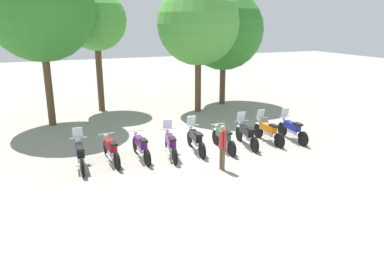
{
  "coord_description": "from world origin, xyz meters",
  "views": [
    {
      "loc": [
        -5.55,
        -12.95,
        5.16
      ],
      "look_at": [
        0.0,
        0.5,
        0.9
      ],
      "focal_mm": 34.4,
      "sensor_mm": 36.0,
      "label": 1
    }
  ],
  "objects_px": {
    "motorcycle_7": "(268,131)",
    "person_0": "(223,144)",
    "motorcycle_3": "(171,144)",
    "motorcycle_8": "(292,129)",
    "tree_3": "(224,30)",
    "tree_0": "(40,7)",
    "motorcycle_5": "(223,138)",
    "motorcycle_2": "(141,146)",
    "motorcycle_0": "(80,154)",
    "motorcycle_6": "(246,134)",
    "tree_2": "(198,24)",
    "tree_1": "(96,21)",
    "motorcycle_4": "(196,139)",
    "motorcycle_1": "(111,150)"
  },
  "relations": [
    {
      "from": "motorcycle_7",
      "to": "person_0",
      "type": "xyz_separation_m",
      "value": [
        -3.26,
        -2.02,
        0.46
      ]
    },
    {
      "from": "motorcycle_3",
      "to": "motorcycle_7",
      "type": "distance_m",
      "value": 4.52
    },
    {
      "from": "motorcycle_8",
      "to": "person_0",
      "type": "xyz_separation_m",
      "value": [
        -4.4,
        -1.84,
        0.46
      ]
    },
    {
      "from": "tree_3",
      "to": "tree_0",
      "type": "bearing_deg",
      "value": -173.45
    },
    {
      "from": "motorcycle_5",
      "to": "tree_3",
      "type": "relative_size",
      "value": 0.31
    },
    {
      "from": "motorcycle_2",
      "to": "motorcycle_8",
      "type": "height_order",
      "value": "motorcycle_8"
    },
    {
      "from": "tree_3",
      "to": "motorcycle_0",
      "type": "bearing_deg",
      "value": -141.52
    },
    {
      "from": "motorcycle_2",
      "to": "motorcycle_6",
      "type": "distance_m",
      "value": 4.54
    },
    {
      "from": "motorcycle_3",
      "to": "tree_3",
      "type": "bearing_deg",
      "value": -29.99
    },
    {
      "from": "tree_2",
      "to": "tree_1",
      "type": "bearing_deg",
      "value": 156.16
    },
    {
      "from": "person_0",
      "to": "tree_1",
      "type": "xyz_separation_m",
      "value": [
        -2.5,
        10.88,
        4.17
      ]
    },
    {
      "from": "motorcycle_2",
      "to": "tree_0",
      "type": "height_order",
      "value": "tree_0"
    },
    {
      "from": "motorcycle_8",
      "to": "tree_3",
      "type": "relative_size",
      "value": 0.31
    },
    {
      "from": "motorcycle_7",
      "to": "person_0",
      "type": "height_order",
      "value": "person_0"
    },
    {
      "from": "motorcycle_0",
      "to": "motorcycle_6",
      "type": "height_order",
      "value": "same"
    },
    {
      "from": "motorcycle_3",
      "to": "tree_1",
      "type": "relative_size",
      "value": 0.32
    },
    {
      "from": "motorcycle_3",
      "to": "motorcycle_7",
      "type": "relative_size",
      "value": 0.99
    },
    {
      "from": "motorcycle_5",
      "to": "tree_2",
      "type": "distance_m",
      "value": 8.23
    },
    {
      "from": "person_0",
      "to": "tree_2",
      "type": "relative_size",
      "value": 0.23
    },
    {
      "from": "motorcycle_4",
      "to": "person_0",
      "type": "distance_m",
      "value": 2.19
    },
    {
      "from": "motorcycle_6",
      "to": "person_0",
      "type": "height_order",
      "value": "person_0"
    },
    {
      "from": "motorcycle_4",
      "to": "tree_1",
      "type": "xyz_separation_m",
      "value": [
        -2.37,
        8.74,
        4.63
      ]
    },
    {
      "from": "motorcycle_1",
      "to": "tree_3",
      "type": "bearing_deg",
      "value": -52.4
    },
    {
      "from": "tree_0",
      "to": "tree_3",
      "type": "distance_m",
      "value": 10.48
    },
    {
      "from": "tree_2",
      "to": "tree_0",
      "type": "bearing_deg",
      "value": 179.62
    },
    {
      "from": "tree_0",
      "to": "motorcycle_0",
      "type": "bearing_deg",
      "value": -83.77
    },
    {
      "from": "motorcycle_2",
      "to": "tree_3",
      "type": "bearing_deg",
      "value": -45.69
    },
    {
      "from": "motorcycle_4",
      "to": "motorcycle_7",
      "type": "height_order",
      "value": "same"
    },
    {
      "from": "motorcycle_2",
      "to": "motorcycle_6",
      "type": "relative_size",
      "value": 1.0
    },
    {
      "from": "motorcycle_7",
      "to": "motorcycle_8",
      "type": "xyz_separation_m",
      "value": [
        1.14,
        -0.18,
        0.0
      ]
    },
    {
      "from": "person_0",
      "to": "tree_3",
      "type": "relative_size",
      "value": 0.24
    },
    {
      "from": "motorcycle_2",
      "to": "motorcycle_7",
      "type": "distance_m",
      "value": 5.66
    },
    {
      "from": "motorcycle_2",
      "to": "motorcycle_8",
      "type": "distance_m",
      "value": 6.8
    },
    {
      "from": "motorcycle_4",
      "to": "motorcycle_8",
      "type": "bearing_deg",
      "value": -88.9
    },
    {
      "from": "person_0",
      "to": "motorcycle_3",
      "type": "bearing_deg",
      "value": -60.04
    },
    {
      "from": "motorcycle_8",
      "to": "tree_0",
      "type": "xyz_separation_m",
      "value": [
        -9.76,
        6.78,
        5.25
      ]
    },
    {
      "from": "motorcycle_4",
      "to": "motorcycle_3",
      "type": "bearing_deg",
      "value": 102.4
    },
    {
      "from": "tree_3",
      "to": "motorcycle_3",
      "type": "bearing_deg",
      "value": -128.56
    },
    {
      "from": "motorcycle_3",
      "to": "motorcycle_0",
      "type": "bearing_deg",
      "value": 95.84
    },
    {
      "from": "motorcycle_0",
      "to": "tree_3",
      "type": "xyz_separation_m",
      "value": [
        9.64,
        7.66,
        4.07
      ]
    },
    {
      "from": "motorcycle_0",
      "to": "tree_1",
      "type": "relative_size",
      "value": 0.32
    },
    {
      "from": "motorcycle_0",
      "to": "motorcycle_8",
      "type": "distance_m",
      "value": 9.06
    },
    {
      "from": "motorcycle_2",
      "to": "tree_0",
      "type": "distance_m",
      "value": 8.82
    },
    {
      "from": "motorcycle_3",
      "to": "tree_3",
      "type": "xyz_separation_m",
      "value": [
        6.23,
        7.82,
        4.07
      ]
    },
    {
      "from": "motorcycle_0",
      "to": "motorcycle_7",
      "type": "bearing_deg",
      "value": -88.93
    },
    {
      "from": "motorcycle_6",
      "to": "tree_0",
      "type": "bearing_deg",
      "value": 54.61
    },
    {
      "from": "motorcycle_1",
      "to": "tree_0",
      "type": "xyz_separation_m",
      "value": [
        -1.83,
        6.36,
        5.27
      ]
    },
    {
      "from": "person_0",
      "to": "tree_3",
      "type": "distance_m",
      "value": 11.57
    },
    {
      "from": "motorcycle_7",
      "to": "person_0",
      "type": "distance_m",
      "value": 3.87
    },
    {
      "from": "motorcycle_0",
      "to": "person_0",
      "type": "height_order",
      "value": "person_0"
    }
  ]
}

